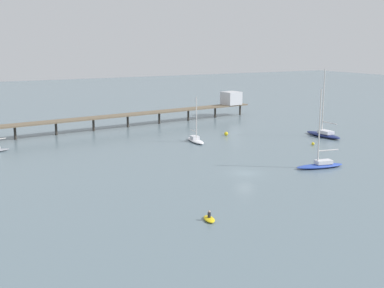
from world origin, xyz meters
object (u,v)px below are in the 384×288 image
Objects in this scene: sailboat_white at (196,139)px; dinghy_yellow at (209,219)px; sailboat_blue at (320,164)px; sailboat_navy at (324,133)px; mooring_buoy_outer at (313,144)px; mooring_buoy_mid at (226,134)px; pier at (173,108)px.

sailboat_white reaches higher than dinghy_yellow.
sailboat_white is at bearing 104.29° from sailboat_blue.
sailboat_navy is 1.13× the size of sailboat_blue.
sailboat_white is at bearing 162.82° from sailboat_navy.
dinghy_yellow is 45.60m from mooring_buoy_outer.
mooring_buoy_outer is (-7.80, -5.48, -0.43)m from sailboat_navy.
mooring_buoy_mid is at bearing 147.78° from sailboat_navy.
dinghy_yellow is at bearing -113.39° from pier.
sailboat_white is (-7.04, -23.86, -2.96)m from pier.
sailboat_navy is at bearing 45.59° from sailboat_blue.
mooring_buoy_mid is (1.77, -21.16, -3.10)m from pier.
sailboat_white is 22.36m from mooring_buoy_outer.
sailboat_blue is 29.87m from mooring_buoy_mid.
sailboat_navy is 24.44× the size of mooring_buoy_outer.
mooring_buoy_mid is (28.85, 41.44, 0.19)m from dinghy_yellow.
sailboat_navy reaches higher than pier.
sailboat_navy reaches higher than mooring_buoy_mid.
mooring_buoy_mid is at bearing 119.38° from mooring_buoy_outer.
dinghy_yellow is (-27.08, -62.60, -3.28)m from pier.
sailboat_blue reaches higher than mooring_buoy_outer.
pier is 7.89× the size of sailboat_white.
mooring_buoy_outer is at bearing -73.79° from pier.
pier reaches higher than dinghy_yellow.
dinghy_yellow is at bearing -146.03° from sailboat_navy.
mooring_buoy_mid reaches higher than mooring_buoy_outer.
pier is at bearing 73.56° from sailboat_white.
sailboat_navy reaches higher than sailboat_white.
pier is at bearing 89.85° from sailboat_blue.
mooring_buoy_mid is (8.81, 2.69, -0.13)m from sailboat_white.
sailboat_blue is at bearing -90.15° from pier.
dinghy_yellow is (-20.04, -38.74, -0.32)m from sailboat_white.
sailboat_blue is at bearing 23.35° from dinghy_yellow.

